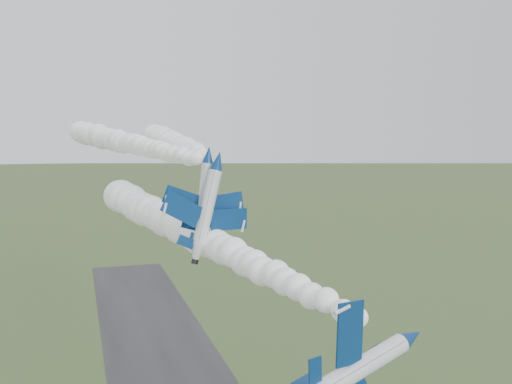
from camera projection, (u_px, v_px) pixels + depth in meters
jet_lead at (412, 337)px, 44.18m from camera, size 5.34×12.74×10.47m
smoke_trail_jet_lead at (197, 236)px, 74.72m from camera, size 24.98×66.37×5.62m
jet_pair_left at (209, 154)px, 70.57m from camera, size 10.05×12.11×3.04m
smoke_trail_jet_pair_left at (172, 143)px, 102.65m from camera, size 8.92×62.33×5.61m
jet_pair_right at (218, 160)px, 69.75m from camera, size 11.62×14.04×4.32m
smoke_trail_jet_pair_right at (123, 142)px, 103.99m from camera, size 22.80×70.96×4.99m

